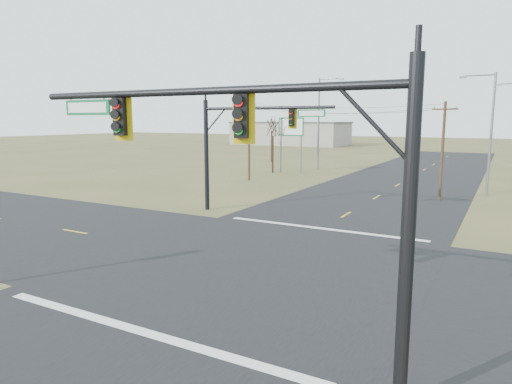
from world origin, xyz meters
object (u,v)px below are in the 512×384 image
streetlight_a (489,128)px  utility_pole_near (443,149)px  mast_arm_far (241,132)px  utility_pole_far (249,139)px  streetlight_c (321,119)px  mast_arm_near (257,153)px  bare_tree_b (272,124)px  highway_sign (291,134)px  bare_tree_a (273,126)px

streetlight_a → utility_pole_near: bearing=-123.5°
utility_pole_near → streetlight_a: bearing=55.5°
streetlight_a → mast_arm_far: bearing=-130.1°
utility_pole_far → streetlight_c: size_ratio=0.71×
mast_arm_near → bare_tree_b: size_ratio=1.54×
utility_pole_far → highway_sign: bearing=83.1°
streetlight_c → bare_tree_a: (-3.82, -5.64, -0.92)m
streetlight_a → streetlight_c: 22.79m
utility_pole_far → highway_sign: utility_pole_far is taller
streetlight_a → streetlight_c: size_ratio=0.88×
streetlight_c → bare_tree_b: streetlight_c is taller
streetlight_a → utility_pole_far: bearing=-176.8°
streetlight_a → bare_tree_b: 35.05m
highway_sign → utility_pole_far: bearing=-88.2°
utility_pole_near → streetlight_c: size_ratio=0.67×
streetlight_c → bare_tree_a: 6.87m
mast_arm_far → highway_sign: mast_arm_far is taller
utility_pole_near → highway_sign: 21.70m
utility_pole_near → utility_pole_far: size_ratio=0.94×
mast_arm_far → bare_tree_a: 24.30m
mast_arm_near → mast_arm_far: size_ratio=1.17×
bare_tree_a → mast_arm_far: bearing=-68.1°
utility_pole_near → bare_tree_b: size_ratio=1.08×
utility_pole_far → streetlight_a: streetlight_a is taller
mast_arm_far → bare_tree_a: (-9.08, 22.54, 0.03)m
mast_arm_far → utility_pole_near: size_ratio=1.22×
mast_arm_near → streetlight_a: bearing=66.3°
bare_tree_a → bare_tree_b: size_ratio=0.97×
utility_pole_near → streetlight_c: bearing=135.0°
streetlight_c → bare_tree_b: size_ratio=1.60×
bare_tree_b → bare_tree_a: bearing=-62.4°
mast_arm_far → utility_pole_far: utility_pole_far is taller
utility_pole_far → bare_tree_b: utility_pole_far is taller
utility_pole_near → streetlight_a: size_ratio=0.76×
mast_arm_near → mast_arm_far: (-10.32, 16.60, -0.03)m
utility_pole_near → highway_sign: bearing=147.4°
streetlight_c → bare_tree_b: 12.29m
utility_pole_near → bare_tree_a: utility_pole_near is taller
utility_pole_far → streetlight_a: bearing=2.1°
mast_arm_near → mast_arm_far: bearing=104.7°
bare_tree_b → mast_arm_far: bearing=-66.0°
mast_arm_far → streetlight_a: 21.33m
mast_arm_far → utility_pole_near: 16.29m
highway_sign → streetlight_c: bearing=76.6°
streetlight_a → highway_sign: bearing=161.7°
utility_pole_far → highway_sign: (1.00, 8.28, 0.31)m
mast_arm_near → bare_tree_a: size_ratio=1.58×
mast_arm_near → streetlight_c: 47.42m
mast_arm_near → highway_sign: (-17.47, 40.12, -0.90)m
utility_pole_far → bare_tree_a: bearing=97.2°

